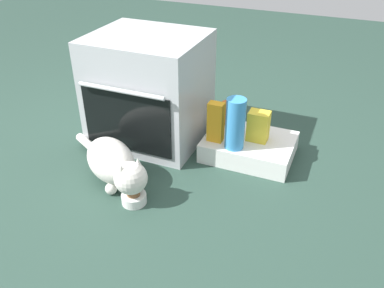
{
  "coord_description": "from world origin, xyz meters",
  "views": [
    {
      "loc": [
        1.06,
        -1.61,
        1.35
      ],
      "look_at": [
        0.37,
        0.04,
        0.25
      ],
      "focal_mm": 38.01,
      "sensor_mm": 36.0,
      "label": 1
    }
  ],
  "objects_px": {
    "oven": "(149,89)",
    "cat": "(114,164)",
    "sauce_jar": "(228,113)",
    "pantry_cabinet": "(249,147)",
    "food_bowl": "(134,198)",
    "juice_carton": "(216,122)",
    "snack_bag": "(258,126)",
    "water_bottle": "(235,124)"
  },
  "relations": [
    {
      "from": "pantry_cabinet",
      "to": "juice_carton",
      "type": "height_order",
      "value": "juice_carton"
    },
    {
      "from": "sauce_jar",
      "to": "water_bottle",
      "type": "relative_size",
      "value": 0.47
    },
    {
      "from": "pantry_cabinet",
      "to": "juice_carton",
      "type": "bearing_deg",
      "value": -152.73
    },
    {
      "from": "snack_bag",
      "to": "pantry_cabinet",
      "type": "bearing_deg",
      "value": -171.34
    },
    {
      "from": "food_bowl",
      "to": "cat",
      "type": "xyz_separation_m",
      "value": [
        -0.17,
        0.1,
        0.1
      ]
    },
    {
      "from": "cat",
      "to": "snack_bag",
      "type": "xyz_separation_m",
      "value": [
        0.63,
        0.56,
        0.08
      ]
    },
    {
      "from": "oven",
      "to": "water_bottle",
      "type": "relative_size",
      "value": 2.22
    },
    {
      "from": "snack_bag",
      "to": "water_bottle",
      "type": "height_order",
      "value": "water_bottle"
    },
    {
      "from": "cat",
      "to": "sauce_jar",
      "type": "xyz_separation_m",
      "value": [
        0.4,
        0.69,
        0.06
      ]
    },
    {
      "from": "cat",
      "to": "pantry_cabinet",
      "type": "bearing_deg",
      "value": 74.7
    },
    {
      "from": "pantry_cabinet",
      "to": "cat",
      "type": "xyz_separation_m",
      "value": [
        -0.59,
        -0.55,
        0.07
      ]
    },
    {
      "from": "pantry_cabinet",
      "to": "oven",
      "type": "bearing_deg",
      "value": -177.96
    },
    {
      "from": "pantry_cabinet",
      "to": "cat",
      "type": "bearing_deg",
      "value": -136.92
    },
    {
      "from": "food_bowl",
      "to": "juice_carton",
      "type": "xyz_separation_m",
      "value": [
        0.24,
        0.56,
        0.21
      ]
    },
    {
      "from": "snack_bag",
      "to": "juice_carton",
      "type": "xyz_separation_m",
      "value": [
        -0.23,
        -0.1,
        0.03
      ]
    },
    {
      "from": "food_bowl",
      "to": "snack_bag",
      "type": "relative_size",
      "value": 0.71
    },
    {
      "from": "pantry_cabinet",
      "to": "water_bottle",
      "type": "distance_m",
      "value": 0.25
    },
    {
      "from": "food_bowl",
      "to": "water_bottle",
      "type": "distance_m",
      "value": 0.68
    },
    {
      "from": "oven",
      "to": "juice_carton",
      "type": "distance_m",
      "value": 0.48
    },
    {
      "from": "snack_bag",
      "to": "water_bottle",
      "type": "bearing_deg",
      "value": -127.81
    },
    {
      "from": "cat",
      "to": "juice_carton",
      "type": "distance_m",
      "value": 0.62
    },
    {
      "from": "water_bottle",
      "to": "snack_bag",
      "type": "bearing_deg",
      "value": 52.19
    },
    {
      "from": "oven",
      "to": "pantry_cabinet",
      "type": "bearing_deg",
      "value": 2.04
    },
    {
      "from": "food_bowl",
      "to": "water_bottle",
      "type": "relative_size",
      "value": 0.43
    },
    {
      "from": "pantry_cabinet",
      "to": "food_bowl",
      "type": "xyz_separation_m",
      "value": [
        -0.42,
        -0.66,
        -0.03
      ]
    },
    {
      "from": "oven",
      "to": "snack_bag",
      "type": "height_order",
      "value": "oven"
    },
    {
      "from": "food_bowl",
      "to": "water_bottle",
      "type": "xyz_separation_m",
      "value": [
        0.36,
        0.53,
        0.24
      ]
    },
    {
      "from": "food_bowl",
      "to": "oven",
      "type": "bearing_deg",
      "value": 109.77
    },
    {
      "from": "oven",
      "to": "sauce_jar",
      "type": "relative_size",
      "value": 4.76
    },
    {
      "from": "oven",
      "to": "cat",
      "type": "height_order",
      "value": "oven"
    },
    {
      "from": "pantry_cabinet",
      "to": "snack_bag",
      "type": "xyz_separation_m",
      "value": [
        0.04,
        0.01,
        0.15
      ]
    },
    {
      "from": "cat",
      "to": "sauce_jar",
      "type": "bearing_deg",
      "value": 91.31
    },
    {
      "from": "pantry_cabinet",
      "to": "sauce_jar",
      "type": "xyz_separation_m",
      "value": [
        -0.19,
        0.14,
        0.13
      ]
    },
    {
      "from": "cat",
      "to": "snack_bag",
      "type": "distance_m",
      "value": 0.85
    },
    {
      "from": "food_bowl",
      "to": "water_bottle",
      "type": "bearing_deg",
      "value": 55.9
    },
    {
      "from": "sauce_jar",
      "to": "snack_bag",
      "type": "bearing_deg",
      "value": -29.68
    },
    {
      "from": "sauce_jar",
      "to": "water_bottle",
      "type": "distance_m",
      "value": 0.3
    },
    {
      "from": "oven",
      "to": "juice_carton",
      "type": "height_order",
      "value": "oven"
    },
    {
      "from": "pantry_cabinet",
      "to": "water_bottle",
      "type": "xyz_separation_m",
      "value": [
        -0.06,
        -0.12,
        0.21
      ]
    },
    {
      "from": "oven",
      "to": "food_bowl",
      "type": "xyz_separation_m",
      "value": [
        0.23,
        -0.63,
        -0.3
      ]
    },
    {
      "from": "oven",
      "to": "cat",
      "type": "distance_m",
      "value": 0.57
    },
    {
      "from": "juice_carton",
      "to": "water_bottle",
      "type": "xyz_separation_m",
      "value": [
        0.12,
        -0.03,
        0.03
      ]
    }
  ]
}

